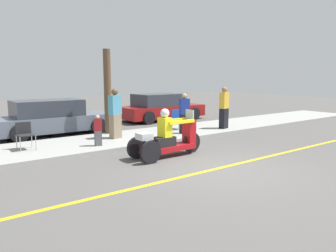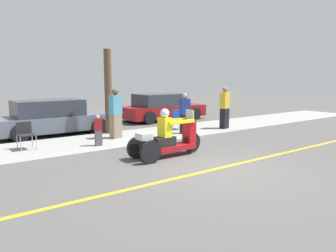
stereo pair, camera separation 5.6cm
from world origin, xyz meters
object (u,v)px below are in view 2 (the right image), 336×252
at_px(motorcycle_trike, 168,140).
at_px(parked_car_lot_far, 53,118).
at_px(spectator_mid_group, 185,114).
at_px(parked_car_lot_right, 162,108).
at_px(spectator_with_child, 98,131).
at_px(folding_chair_set_back, 179,117).
at_px(folding_chair_curbside, 25,133).
at_px(spectator_near_curb, 116,114).
at_px(tree_trunk, 108,92).
at_px(spectator_end_of_line, 225,108).

bearing_deg(motorcycle_trike, parked_car_lot_far, 105.08).
xyz_separation_m(spectator_mid_group, parked_car_lot_right, (2.07, 4.41, -0.20)).
relative_size(spectator_mid_group, spectator_with_child, 1.57).
distance_m(motorcycle_trike, spectator_with_child, 2.42).
relative_size(folding_chair_set_back, folding_chair_curbside, 1.00).
height_order(spectator_with_child, folding_chair_curbside, spectator_with_child).
xyz_separation_m(motorcycle_trike, folding_chair_curbside, (-3.20, 2.96, 0.12)).
bearing_deg(spectator_mid_group, motorcycle_trike, -138.00).
height_order(spectator_near_curb, tree_trunk, tree_trunk).
height_order(spectator_near_curb, folding_chair_set_back, spectator_near_curb).
xyz_separation_m(folding_chair_set_back, parked_car_lot_far, (-4.45, 2.45, 0.04)).
bearing_deg(spectator_end_of_line, parked_car_lot_far, 150.28).
bearing_deg(motorcycle_trike, spectator_with_child, 120.16).
relative_size(spectator_mid_group, spectator_near_curb, 0.88).
bearing_deg(spectator_near_curb, parked_car_lot_right, 38.39).
bearing_deg(spectator_near_curb, motorcycle_trike, -87.05).
bearing_deg(folding_chair_set_back, spectator_with_child, -165.04).
height_order(motorcycle_trike, spectator_end_of_line, spectator_end_of_line).
distance_m(spectator_end_of_line, spectator_mid_group, 2.14).
height_order(spectator_end_of_line, spectator_with_child, spectator_end_of_line).
xyz_separation_m(folding_chair_curbside, tree_trunk, (3.32, 1.04, 1.10)).
xyz_separation_m(spectator_with_child, folding_chair_set_back, (4.14, 1.11, 0.03)).
bearing_deg(folding_chair_curbside, parked_car_lot_far, 58.11).
relative_size(spectator_with_child, folding_chair_set_back, 1.20).
bearing_deg(motorcycle_trike, spectator_mid_group, 42.00).
relative_size(spectator_with_child, tree_trunk, 0.31).
distance_m(motorcycle_trike, folding_chair_set_back, 4.33).
bearing_deg(motorcycle_trike, spectator_near_curb, 92.95).
bearing_deg(spectator_mid_group, spectator_near_curb, 164.90).
height_order(parked_car_lot_right, tree_trunk, tree_trunk).
relative_size(spectator_end_of_line, spectator_with_child, 1.78).
relative_size(spectator_mid_group, tree_trunk, 0.48).
relative_size(folding_chair_curbside, tree_trunk, 0.26).
bearing_deg(spectator_with_child, folding_chair_set_back, 14.96).
bearing_deg(tree_trunk, spectator_end_of_line, -22.43).
bearing_deg(parked_car_lot_far, spectator_mid_group, -40.80).
height_order(folding_chair_set_back, tree_trunk, tree_trunk).
xyz_separation_m(folding_chair_curbside, parked_car_lot_far, (1.67, 2.69, 0.04)).
bearing_deg(spectator_end_of_line, folding_chair_curbside, 174.14).
relative_size(folding_chair_curbside, parked_car_lot_far, 0.18).
xyz_separation_m(spectator_end_of_line, spectator_near_curb, (-4.74, 0.76, 0.01)).
xyz_separation_m(spectator_mid_group, spectator_with_child, (-3.67, -0.13, -0.27)).
bearing_deg(spectator_with_child, folding_chair_curbside, 156.33).
bearing_deg(folding_chair_curbside, tree_trunk, 17.48).
distance_m(folding_chair_curbside, parked_car_lot_right, 8.55).
bearing_deg(folding_chair_curbside, spectator_mid_group, -7.50).
relative_size(spectator_mid_group, folding_chair_curbside, 1.89).
height_order(parked_car_lot_far, tree_trunk, tree_trunk).
relative_size(spectator_mid_group, parked_car_lot_right, 0.34).
distance_m(motorcycle_trike, parked_car_lot_far, 5.85).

